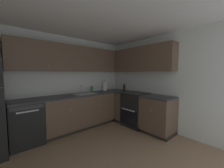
% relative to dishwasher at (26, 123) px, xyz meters
% --- Properties ---
extents(ground_plane, '(3.92, 3.59, 0.02)m').
position_rel_dishwasher_xyz_m(ground_plane, '(0.81, -1.49, -0.44)').
color(ground_plane, '#937556').
extents(wall_back, '(4.02, 0.05, 2.41)m').
position_rel_dishwasher_xyz_m(wall_back, '(0.81, 0.33, 0.77)').
color(wall_back, silver).
rests_on(wall_back, ground_plane).
extents(wall_right, '(0.05, 3.69, 2.41)m').
position_rel_dishwasher_xyz_m(wall_right, '(2.79, -1.49, 0.77)').
color(wall_right, silver).
rests_on(wall_right, ground_plane).
extents(ceiling, '(4.02, 3.69, 0.05)m').
position_rel_dishwasher_xyz_m(ceiling, '(0.81, -1.49, 2.00)').
color(ceiling, white).
extents(dishwasher, '(0.60, 0.63, 0.87)m').
position_rel_dishwasher_xyz_m(dishwasher, '(0.00, 0.00, 0.00)').
color(dishwasher, black).
rests_on(dishwasher, ground_plane).
extents(lower_cabinets_back, '(1.86, 0.62, 0.87)m').
position_rel_dishwasher_xyz_m(lower_cabinets_back, '(1.24, 0.00, 0.00)').
color(lower_cabinets_back, brown).
rests_on(lower_cabinets_back, ground_plane).
extents(countertop_back, '(3.07, 0.60, 0.03)m').
position_rel_dishwasher_xyz_m(countertop_back, '(1.23, 0.00, 0.45)').
color(countertop_back, '#2D2D33').
rests_on(countertop_back, lower_cabinets_back).
extents(lower_cabinets_right, '(0.62, 1.59, 0.87)m').
position_rel_dishwasher_xyz_m(lower_cabinets_right, '(2.47, -1.25, 0.00)').
color(lower_cabinets_right, brown).
rests_on(lower_cabinets_right, ground_plane).
extents(countertop_right, '(0.60, 1.59, 0.03)m').
position_rel_dishwasher_xyz_m(countertop_right, '(2.47, -1.25, 0.45)').
color(countertop_right, '#2D2D33').
rests_on(countertop_right, lower_cabinets_right).
extents(oven_range, '(0.68, 0.62, 1.05)m').
position_rel_dishwasher_xyz_m(oven_range, '(2.48, -0.87, 0.02)').
color(oven_range, black).
rests_on(oven_range, ground_plane).
extents(upper_cabinets_back, '(2.75, 0.34, 0.65)m').
position_rel_dishwasher_xyz_m(upper_cabinets_back, '(1.07, 0.14, 1.40)').
color(upper_cabinets_back, brown).
extents(upper_cabinets_right, '(0.32, 2.14, 0.65)m').
position_rel_dishwasher_xyz_m(upper_cabinets_right, '(2.61, -0.77, 1.40)').
color(upper_cabinets_right, brown).
extents(sink, '(0.56, 0.40, 0.10)m').
position_rel_dishwasher_xyz_m(sink, '(1.36, -0.03, 0.43)').
color(sink, '#B7B7BC').
rests_on(sink, countertop_back).
extents(faucet, '(0.07, 0.16, 0.21)m').
position_rel_dishwasher_xyz_m(faucet, '(1.36, 0.18, 0.59)').
color(faucet, silver).
rests_on(faucet, countertop_back).
extents(soap_bottle, '(0.07, 0.07, 0.17)m').
position_rel_dishwasher_xyz_m(soap_bottle, '(1.71, 0.18, 0.54)').
color(soap_bottle, '#338C4C').
rests_on(soap_bottle, countertop_back).
extents(paper_towel_roll, '(0.11, 0.11, 0.34)m').
position_rel_dishwasher_xyz_m(paper_towel_roll, '(2.18, 0.16, 0.61)').
color(paper_towel_roll, white).
rests_on(paper_towel_roll, countertop_back).
extents(oil_bottle, '(0.07, 0.07, 0.24)m').
position_rel_dishwasher_xyz_m(oil_bottle, '(2.47, -0.42, 0.58)').
color(oil_bottle, black).
rests_on(oil_bottle, countertop_right).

